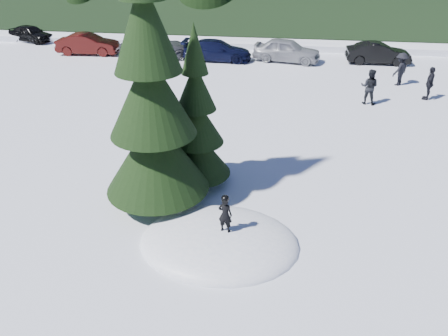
# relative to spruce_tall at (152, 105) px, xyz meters

# --- Properties ---
(ground) EXTENTS (200.00, 200.00, 0.00)m
(ground) POSITION_rel_spruce_tall_xyz_m (2.20, -1.80, -3.32)
(ground) COLOR white
(ground) RESTS_ON ground
(snow_mound) EXTENTS (4.48, 3.52, 0.96)m
(snow_mound) POSITION_rel_spruce_tall_xyz_m (2.20, -1.80, -3.32)
(snow_mound) COLOR white
(snow_mound) RESTS_ON ground
(spruce_tall) EXTENTS (3.20, 3.20, 8.60)m
(spruce_tall) POSITION_rel_spruce_tall_xyz_m (0.00, 0.00, 0.00)
(spruce_tall) COLOR black
(spruce_tall) RESTS_ON ground
(spruce_short) EXTENTS (2.20, 2.20, 5.37)m
(spruce_short) POSITION_rel_spruce_tall_xyz_m (1.00, 1.40, -1.22)
(spruce_short) COLOR black
(spruce_short) RESTS_ON ground
(child_skier) EXTENTS (0.43, 0.33, 1.07)m
(child_skier) POSITION_rel_spruce_tall_xyz_m (2.37, -1.84, -2.31)
(child_skier) COLOR black
(child_skier) RESTS_ON snow_mound
(adult_0) EXTENTS (1.01, 0.89, 1.75)m
(adult_0) POSITION_rel_spruce_tall_xyz_m (7.90, 10.16, -2.45)
(adult_0) COLOR black
(adult_0) RESTS_ON ground
(adult_1) EXTENTS (0.75, 1.07, 1.69)m
(adult_1) POSITION_rel_spruce_tall_xyz_m (11.03, 11.25, -2.48)
(adult_1) COLOR black
(adult_1) RESTS_ON ground
(adult_2) EXTENTS (1.27, 1.30, 1.79)m
(adult_2) POSITION_rel_spruce_tall_xyz_m (10.05, 13.46, -2.42)
(adult_2) COLOR black
(adult_2) RESTS_ON ground
(car_0) EXTENTS (3.96, 2.59, 1.25)m
(car_0) POSITION_rel_spruce_tall_xyz_m (-15.76, 20.56, -2.69)
(car_0) COLOR black
(car_0) RESTS_ON ground
(car_1) EXTENTS (4.31, 1.73, 1.39)m
(car_1) POSITION_rel_spruce_tall_xyz_m (-9.84, 17.55, -2.62)
(car_1) COLOR #380C0A
(car_1) RESTS_ON ground
(car_2) EXTENTS (5.34, 3.92, 1.35)m
(car_2) POSITION_rel_spruce_tall_xyz_m (-4.88, 17.12, -2.64)
(car_2) COLOR #45464C
(car_2) RESTS_ON ground
(car_3) EXTENTS (4.56, 1.93, 1.31)m
(car_3) POSITION_rel_spruce_tall_xyz_m (-0.77, 17.20, -2.66)
(car_3) COLOR black
(car_3) RESTS_ON ground
(car_4) EXTENTS (4.59, 2.53, 1.48)m
(car_4) POSITION_rel_spruce_tall_xyz_m (3.78, 17.54, -2.58)
(car_4) COLOR gray
(car_4) RESTS_ON ground
(car_5) EXTENTS (4.03, 1.46, 1.32)m
(car_5) POSITION_rel_spruce_tall_xyz_m (9.63, 17.87, -2.66)
(car_5) COLOR black
(car_5) RESTS_ON ground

